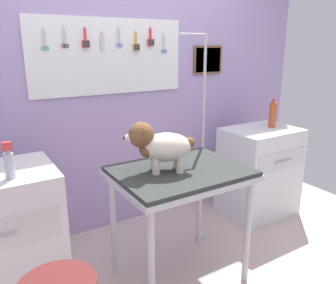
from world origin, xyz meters
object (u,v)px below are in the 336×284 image
(grooming_arm, at_px, (202,150))
(cabinet_right, at_px, (259,171))
(grooming_table, at_px, (180,182))
(soda_bottle, at_px, (273,114))
(dog, at_px, (159,145))

(grooming_arm, bearing_deg, cabinet_right, 5.17)
(grooming_table, distance_m, soda_bottle, 1.43)
(grooming_arm, distance_m, cabinet_right, 0.85)
(cabinet_right, distance_m, soda_bottle, 0.57)
(cabinet_right, relative_size, soda_bottle, 3.14)
(dog, relative_size, cabinet_right, 0.52)
(dog, relative_size, soda_bottle, 1.62)
(grooming_table, xyz_separation_m, soda_bottle, (1.34, 0.43, 0.25))
(grooming_table, xyz_separation_m, dog, (-0.14, 0.04, 0.27))
(cabinet_right, xyz_separation_m, soda_bottle, (0.13, 0.00, 0.56))
(grooming_table, height_order, grooming_arm, grooming_arm)
(grooming_table, height_order, cabinet_right, cabinet_right)
(grooming_table, bearing_deg, dog, 164.30)
(cabinet_right, height_order, soda_bottle, soda_bottle)
(grooming_table, distance_m, grooming_arm, 0.58)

